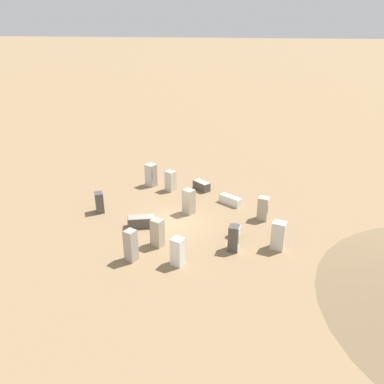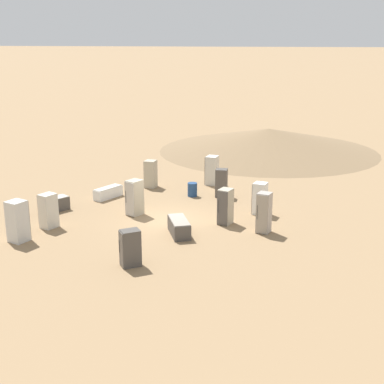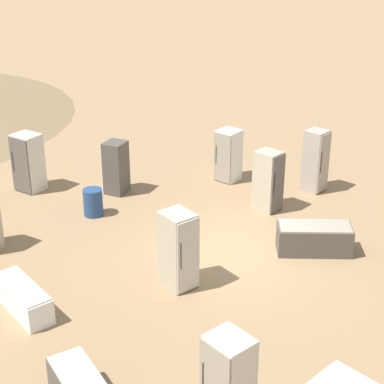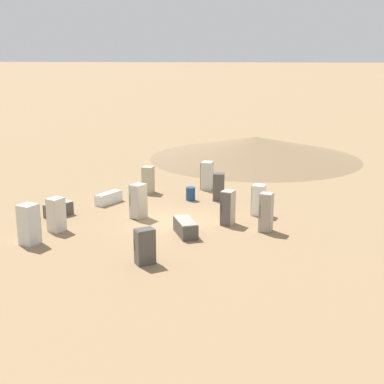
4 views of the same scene
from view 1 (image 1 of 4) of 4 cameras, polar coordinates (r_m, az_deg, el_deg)
ground_plane at (r=25.99m, az=-2.99°, el=-4.80°), size 1000.00×1000.00×0.00m
discarded_fridge_0 at (r=26.60m, az=10.79°, el=-2.48°), size 0.78×0.72×1.68m
discarded_fridge_1 at (r=22.77m, az=6.41°, el=-7.01°), size 0.66×0.66×1.64m
discarded_fridge_2 at (r=23.16m, az=-5.31°, el=-6.19°), size 0.87×0.77×1.78m
discarded_fridge_3 at (r=31.96m, az=-6.25°, el=2.60°), size 0.99×0.96×1.90m
discarded_fridge_4 at (r=28.77m, az=5.85°, el=-1.23°), size 1.88×1.32×0.63m
discarded_fridge_5 at (r=21.93m, az=-9.32°, el=-8.03°), size 0.77×0.74×1.94m
discarded_fridge_6 at (r=25.63m, az=-7.66°, el=-4.49°), size 2.01×1.45×0.75m
discarded_fridge_7 at (r=23.34m, az=13.04°, el=-6.47°), size 0.88×0.80×1.81m
discarded_fridge_8 at (r=21.37m, az=-2.15°, el=-9.04°), size 0.79×0.81×1.68m
discarded_fridge_9 at (r=26.99m, az=-0.51°, el=-1.43°), size 0.99×0.91×1.85m
discarded_fridge_10 at (r=28.04m, az=-13.92°, el=-1.53°), size 0.90×0.96×1.52m
discarded_fridge_11 at (r=31.10m, az=1.46°, el=0.97°), size 1.63×1.40×0.74m
discarded_fridge_12 at (r=30.86m, az=-3.29°, el=1.71°), size 0.93×0.89×1.69m
rusty_barrel at (r=24.43m, az=6.55°, el=-5.86°), size 0.55×0.55×0.79m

